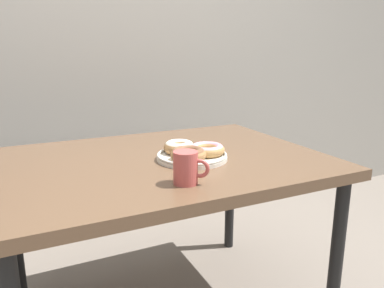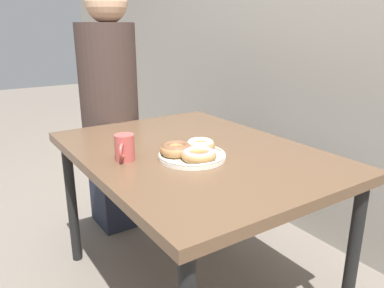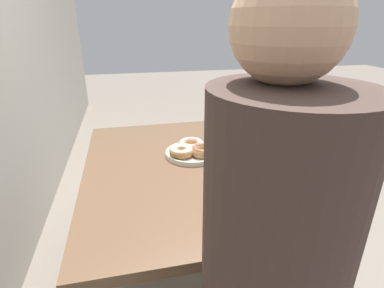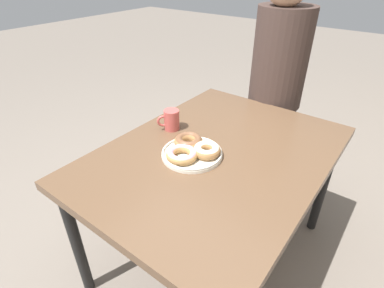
{
  "view_description": "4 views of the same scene",
  "coord_description": "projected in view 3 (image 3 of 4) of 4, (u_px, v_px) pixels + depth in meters",
  "views": [
    {
      "loc": [
        -0.49,
        -1.05,
        1.11
      ],
      "look_at": [
        0.09,
        0.17,
        0.76
      ],
      "focal_mm": 35.0,
      "sensor_mm": 36.0,
      "label": 1
    },
    {
      "loc": [
        1.25,
        -0.6,
        1.2
      ],
      "look_at": [
        0.09,
        0.17,
        0.76
      ],
      "focal_mm": 35.0,
      "sensor_mm": 36.0,
      "label": 2
    },
    {
      "loc": [
        -1.23,
        0.47,
        1.33
      ],
      "look_at": [
        0.09,
        0.17,
        0.76
      ],
      "focal_mm": 28.0,
      "sensor_mm": 36.0,
      "label": 3
    },
    {
      "loc": [
        0.96,
        0.82,
        1.44
      ],
      "look_at": [
        0.09,
        0.17,
        0.76
      ],
      "focal_mm": 28.0,
      "sensor_mm": 36.0,
      "label": 4
    }
  ],
  "objects": [
    {
      "name": "donut_plate",
      "position": [
        192.0,
        150.0,
        1.48
      ],
      "size": [
        0.29,
        0.27,
        0.06
      ],
      "color": "silver",
      "rests_on": "dining_table"
    },
    {
      "name": "dining_table",
      "position": [
        182.0,
        177.0,
        1.42
      ],
      "size": [
        1.21,
        0.89,
        0.7
      ],
      "color": "brown",
      "rests_on": "ground_plane"
    },
    {
      "name": "ground_plane",
      "position": [
        224.0,
        270.0,
        1.72
      ],
      "size": [
        14.0,
        14.0,
        0.0
      ],
      "primitive_type": "plane",
      "color": "#70665B"
    },
    {
      "name": "person_figure",
      "position": [
        273.0,
        285.0,
        0.69
      ],
      "size": [
        0.35,
        0.32,
        1.43
      ],
      "color": "#232838",
      "rests_on": "ground_plane"
    },
    {
      "name": "coffee_mug",
      "position": [
        245.0,
        152.0,
        1.41
      ],
      "size": [
        0.1,
        0.09,
        0.1
      ],
      "color": "#B74C47",
      "rests_on": "dining_table"
    }
  ]
}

